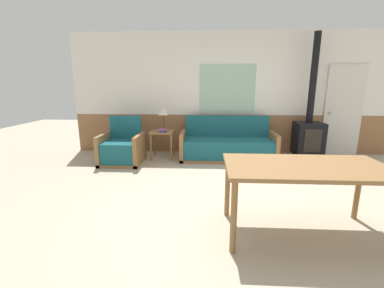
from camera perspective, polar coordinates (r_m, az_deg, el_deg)
name	(u,v)px	position (r m, az deg, el deg)	size (l,w,h in m)	color
ground_plane	(245,201)	(3.69, 11.69, -12.24)	(16.00, 16.00, 0.00)	#B2A58C
wall_back	(231,94)	(5.96, 8.58, 10.94)	(7.20, 0.09, 2.70)	#8E603D
couch	(227,146)	(5.53, 7.89, -0.53)	(1.99, 0.78, 0.89)	olive
armchair	(122,149)	(5.39, -15.24, -1.14)	(0.81, 0.77, 0.93)	olive
side_table	(163,136)	(5.55, -6.57, 1.73)	(0.49, 0.49, 0.59)	olive
table_lamp	(163,112)	(5.56, -6.42, 7.13)	(0.25, 0.25, 0.50)	#4C3823
book_stack	(163,130)	(5.43, -6.52, 3.03)	(0.18, 0.15, 0.06)	#234799
dining_table	(306,173)	(2.88, 24.02, -5.87)	(1.64, 0.84, 0.77)	olive
wood_stove	(309,130)	(6.00, 24.55, 2.94)	(0.56, 0.49, 2.59)	black
entry_door	(343,111)	(6.64, 30.54, 6.35)	(0.82, 0.09, 1.99)	silver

